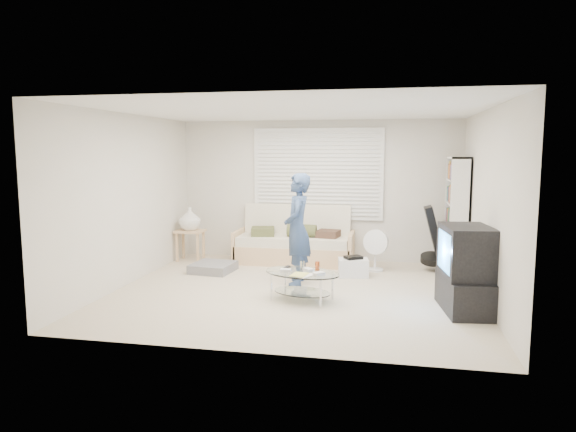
% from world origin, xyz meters
% --- Properties ---
extents(ground, '(5.00, 5.00, 0.00)m').
position_xyz_m(ground, '(0.00, 0.00, 0.00)').
color(ground, '#B6A78E').
rests_on(ground, ground).
extents(room_shell, '(5.02, 4.52, 2.51)m').
position_xyz_m(room_shell, '(0.00, 0.48, 1.63)').
color(room_shell, beige).
rests_on(room_shell, ground).
extents(window_blinds, '(2.32, 0.08, 1.62)m').
position_xyz_m(window_blinds, '(0.00, 2.20, 1.55)').
color(window_blinds, silver).
rests_on(window_blinds, ground).
extents(futon_sofa, '(2.06, 0.83, 1.01)m').
position_xyz_m(futon_sofa, '(-0.36, 1.87, 0.33)').
color(futon_sofa, tan).
rests_on(futon_sofa, ground).
extents(grey_floor_pillow, '(0.70, 0.70, 0.14)m').
position_xyz_m(grey_floor_pillow, '(-1.53, 0.91, 0.07)').
color(grey_floor_pillow, slate).
rests_on(grey_floor_pillow, ground).
extents(side_table, '(0.49, 0.39, 0.96)m').
position_xyz_m(side_table, '(-2.22, 1.66, 0.71)').
color(side_table, tan).
rests_on(side_table, ground).
extents(bookshelf, '(0.30, 0.79, 1.87)m').
position_xyz_m(bookshelf, '(2.32, 1.63, 0.93)').
color(bookshelf, white).
rests_on(bookshelf, ground).
extents(guitar_case, '(0.43, 0.39, 1.05)m').
position_xyz_m(guitar_case, '(2.01, 1.67, 0.47)').
color(guitar_case, black).
rests_on(guitar_case, ground).
extents(floor_fan, '(0.43, 0.28, 0.69)m').
position_xyz_m(floor_fan, '(1.06, 1.50, 0.40)').
color(floor_fan, white).
rests_on(floor_fan, ground).
extents(storage_bin, '(0.50, 0.39, 0.32)m').
position_xyz_m(storage_bin, '(0.73, 1.05, 0.15)').
color(storage_bin, white).
rests_on(storage_bin, ground).
extents(tv_unit, '(0.64, 1.03, 1.06)m').
position_xyz_m(tv_unit, '(2.20, -0.46, 0.51)').
color(tv_unit, black).
rests_on(tv_unit, ground).
extents(coffee_table, '(1.16, 0.90, 0.50)m').
position_xyz_m(coffee_table, '(0.16, -0.39, 0.31)').
color(coffee_table, silver).
rests_on(coffee_table, ground).
extents(standing_person, '(0.45, 0.63, 1.64)m').
position_xyz_m(standing_person, '(-0.05, 0.44, 0.82)').
color(standing_person, navy).
rests_on(standing_person, ground).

